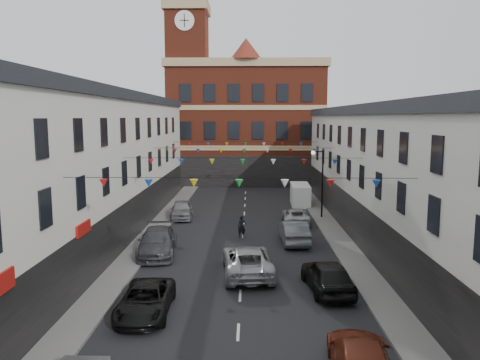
# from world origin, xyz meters

# --- Properties ---
(ground) EXTENTS (160.00, 160.00, 0.00)m
(ground) POSITION_xyz_m (0.00, 0.00, 0.00)
(ground) COLOR black
(ground) RESTS_ON ground
(pavement_left) EXTENTS (1.80, 64.00, 0.15)m
(pavement_left) POSITION_xyz_m (-6.90, 2.00, 0.07)
(pavement_left) COLOR #605E5B
(pavement_left) RESTS_ON ground
(pavement_right) EXTENTS (1.80, 64.00, 0.15)m
(pavement_right) POSITION_xyz_m (6.90, 2.00, 0.07)
(pavement_right) COLOR #605E5B
(pavement_right) RESTS_ON ground
(terrace_left) EXTENTS (8.40, 56.00, 10.70)m
(terrace_left) POSITION_xyz_m (-11.78, 1.00, 5.35)
(terrace_left) COLOR silver
(terrace_left) RESTS_ON ground
(terrace_right) EXTENTS (8.40, 56.00, 9.70)m
(terrace_right) POSITION_xyz_m (11.78, 1.00, 4.85)
(terrace_right) COLOR beige
(terrace_right) RESTS_ON ground
(civic_building) EXTENTS (20.60, 13.30, 18.50)m
(civic_building) POSITION_xyz_m (0.00, 37.95, 8.14)
(civic_building) COLOR maroon
(civic_building) RESTS_ON ground
(clock_tower) EXTENTS (5.60, 5.60, 30.00)m
(clock_tower) POSITION_xyz_m (-7.50, 35.00, 14.93)
(clock_tower) COLOR maroon
(clock_tower) RESTS_ON ground
(distant_hill) EXTENTS (40.00, 14.00, 10.00)m
(distant_hill) POSITION_xyz_m (-4.00, 62.00, 5.00)
(distant_hill) COLOR #2E4D24
(distant_hill) RESTS_ON ground
(street_lamp) EXTENTS (1.10, 0.36, 6.00)m
(street_lamp) POSITION_xyz_m (6.55, 14.00, 3.90)
(street_lamp) COLOR black
(street_lamp) RESTS_ON ground
(car_left_c) EXTENTS (2.35, 4.88, 1.34)m
(car_left_c) POSITION_xyz_m (-4.22, -6.29, 0.67)
(car_left_c) COLOR black
(car_left_c) RESTS_ON ground
(car_left_d) EXTENTS (2.90, 5.89, 1.65)m
(car_left_d) POSITION_xyz_m (-5.50, 2.98, 0.82)
(car_left_d) COLOR #3F4047
(car_left_d) RESTS_ON ground
(car_left_e) EXTENTS (2.28, 4.73, 1.56)m
(car_left_e) POSITION_xyz_m (-5.50, 13.86, 0.78)
(car_left_e) COLOR gray
(car_left_e) RESTS_ON ground
(car_right_c) EXTENTS (2.65, 5.32, 1.48)m
(car_right_c) POSITION_xyz_m (4.21, -11.51, 0.74)
(car_right_c) COLOR maroon
(car_right_c) RESTS_ON ground
(car_right_d) EXTENTS (2.46, 5.02, 1.65)m
(car_right_d) POSITION_xyz_m (4.44, -3.32, 0.82)
(car_right_d) COLOR black
(car_right_d) RESTS_ON ground
(car_right_e) EXTENTS (1.92, 4.99, 1.62)m
(car_right_e) POSITION_xyz_m (3.60, 5.98, 0.81)
(car_right_e) COLOR #575A60
(car_right_e) RESTS_ON ground
(car_right_f) EXTENTS (2.24, 4.71, 1.30)m
(car_right_f) POSITION_xyz_m (4.34, 12.03, 0.65)
(car_right_f) COLOR #ADB0B2
(car_right_f) RESTS_ON ground
(moving_car) EXTENTS (3.19, 6.06, 1.62)m
(moving_car) POSITION_xyz_m (0.36, -0.80, 0.81)
(moving_car) COLOR #9EA2A5
(moving_car) RESTS_ON ground
(white_van) EXTENTS (1.98, 4.77, 2.08)m
(white_van) POSITION_xyz_m (5.60, 20.49, 1.04)
(white_van) COLOR white
(white_van) RESTS_ON ground
(pedestrian) EXTENTS (0.66, 0.48, 1.65)m
(pedestrian) POSITION_xyz_m (-0.10, 7.26, 0.82)
(pedestrian) COLOR black
(pedestrian) RESTS_ON ground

